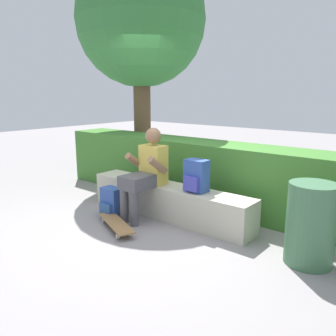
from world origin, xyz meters
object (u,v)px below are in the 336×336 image
at_px(person_skater, 146,171).
at_px(backpack_on_ground, 112,203).
at_px(skateboard_near_person, 116,223).
at_px(backpack_on_bench, 196,176).
at_px(bench_main, 168,201).
at_px(trash_bin, 311,224).

relative_size(person_skater, backpack_on_ground, 2.97).
bearing_deg(backpack_on_ground, person_skater, 38.22).
bearing_deg(skateboard_near_person, backpack_on_bench, 48.18).
height_order(bench_main, backpack_on_bench, backpack_on_bench).
xyz_separation_m(bench_main, backpack_on_ground, (-0.57, -0.49, -0.03)).
distance_m(person_skater, skateboard_near_person, 0.78).
relative_size(bench_main, backpack_on_ground, 6.17).
bearing_deg(trash_bin, backpack_on_bench, 175.83).
bearing_deg(trash_bin, bench_main, 176.56).
relative_size(person_skater, backpack_on_bench, 2.97).
height_order(person_skater, skateboard_near_person, person_skater).
bearing_deg(person_skater, bench_main, 46.03).
xyz_separation_m(person_skater, skateboard_near_person, (0.00, -0.54, -0.56)).
height_order(backpack_on_bench, backpack_on_ground, backpack_on_bench).
bearing_deg(trash_bin, backpack_on_ground, -171.17).
height_order(person_skater, backpack_on_ground, person_skater).
height_order(skateboard_near_person, backpack_on_bench, backpack_on_bench).
bearing_deg(bench_main, backpack_on_bench, -1.17).
relative_size(bench_main, skateboard_near_person, 3.03).
height_order(bench_main, skateboard_near_person, bench_main).
xyz_separation_m(backpack_on_bench, trash_bin, (1.42, -0.10, -0.23)).
xyz_separation_m(bench_main, backpack_on_bench, (0.46, -0.01, 0.41)).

